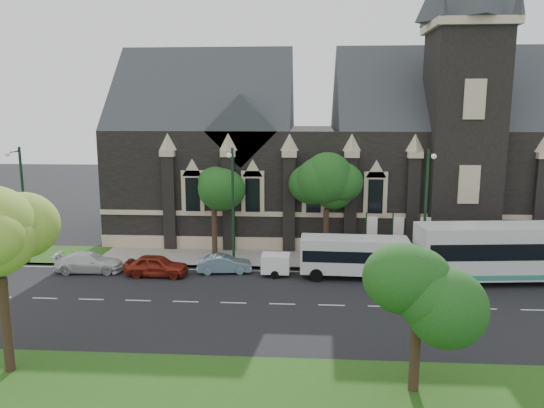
# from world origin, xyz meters

# --- Properties ---
(ground) EXTENTS (160.00, 160.00, 0.00)m
(ground) POSITION_xyz_m (0.00, 0.00, 0.00)
(ground) COLOR black
(ground) RESTS_ON ground
(sidewalk) EXTENTS (80.00, 5.00, 0.15)m
(sidewalk) POSITION_xyz_m (0.00, 9.50, 0.07)
(sidewalk) COLOR gray
(sidewalk) RESTS_ON ground
(museum) EXTENTS (40.00, 17.70, 29.90)m
(museum) POSITION_xyz_m (5.12, 18.78, 8.17)
(museum) COLOR black
(museum) RESTS_ON ground
(tree_park_near) EXTENTS (4.42, 4.42, 8.56)m
(tree_park_near) POSITION_xyz_m (-11.77, -8.77, 6.42)
(tree_park_near) COLOR black
(tree_park_near) RESTS_ON ground
(tree_park_east) EXTENTS (3.40, 3.40, 6.28)m
(tree_park_east) POSITION_xyz_m (6.18, -9.32, 4.62)
(tree_park_east) COLOR black
(tree_park_east) RESTS_ON ground
(tree_walk_right) EXTENTS (4.08, 4.08, 7.80)m
(tree_walk_right) POSITION_xyz_m (3.21, 10.71, 5.82)
(tree_walk_right) COLOR black
(tree_walk_right) RESTS_ON ground
(tree_walk_left) EXTENTS (3.91, 3.91, 7.64)m
(tree_walk_left) POSITION_xyz_m (-5.80, 10.70, 5.73)
(tree_walk_left) COLOR black
(tree_walk_left) RESTS_ON ground
(street_lamp_near) EXTENTS (0.36, 1.88, 9.00)m
(street_lamp_near) POSITION_xyz_m (10.00, 7.09, 5.11)
(street_lamp_near) COLOR black
(street_lamp_near) RESTS_ON ground
(street_lamp_mid) EXTENTS (0.36, 1.88, 9.00)m
(street_lamp_mid) POSITION_xyz_m (-4.00, 7.09, 5.11)
(street_lamp_mid) COLOR black
(street_lamp_mid) RESTS_ON ground
(street_lamp_far) EXTENTS (0.36, 1.88, 9.00)m
(street_lamp_far) POSITION_xyz_m (-20.00, 7.09, 5.11)
(street_lamp_far) COLOR black
(street_lamp_far) RESTS_ON ground
(banner_flag_left) EXTENTS (0.90, 0.10, 4.00)m
(banner_flag_left) POSITION_xyz_m (6.29, 9.00, 2.38)
(banner_flag_left) COLOR black
(banner_flag_left) RESTS_ON ground
(banner_flag_center) EXTENTS (0.90, 0.10, 4.00)m
(banner_flag_center) POSITION_xyz_m (8.29, 9.00, 2.38)
(banner_flag_center) COLOR black
(banner_flag_center) RESTS_ON ground
(banner_flag_right) EXTENTS (0.90, 0.10, 4.00)m
(banner_flag_right) POSITION_xyz_m (10.29, 9.00, 2.38)
(banner_flag_right) COLOR black
(banner_flag_right) RESTS_ON ground
(tour_coach) EXTENTS (14.01, 4.32, 4.02)m
(tour_coach) POSITION_xyz_m (15.94, 5.28, 2.18)
(tour_coach) COLOR silver
(tour_coach) RESTS_ON ground
(shuttle_bus) EXTENTS (7.55, 2.86, 2.88)m
(shuttle_bus) POSITION_xyz_m (4.82, 5.47, 1.66)
(shuttle_bus) COLOR silver
(shuttle_bus) RESTS_ON ground
(box_trailer) EXTENTS (2.92, 1.71, 1.55)m
(box_trailer) POSITION_xyz_m (-0.73, 5.60, 0.88)
(box_trailer) COLOR white
(box_trailer) RESTS_ON ground
(sedan) EXTENTS (4.10, 1.89, 1.30)m
(sedan) POSITION_xyz_m (-4.51, 5.97, 0.65)
(sedan) COLOR #7CA0B3
(sedan) RESTS_ON ground
(car_far_red) EXTENTS (4.53, 1.96, 1.52)m
(car_far_red) POSITION_xyz_m (-9.21, 4.93, 0.76)
(car_far_red) COLOR maroon
(car_far_red) RESTS_ON ground
(car_far_white) EXTENTS (5.04, 2.30, 1.43)m
(car_far_white) POSITION_xyz_m (-14.41, 5.52, 0.71)
(car_far_white) COLOR silver
(car_far_white) RESTS_ON ground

